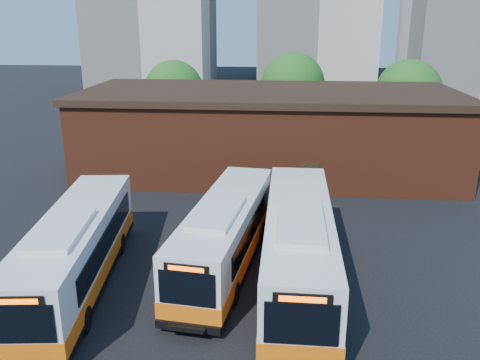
# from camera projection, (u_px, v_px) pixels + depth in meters

# --- Properties ---
(ground) EXTENTS (220.00, 220.00, 0.00)m
(ground) POSITION_uv_depth(u_px,v_px,m) (252.00, 304.00, 21.67)
(ground) COLOR black
(bus_west) EXTENTS (4.08, 13.24, 3.56)m
(bus_west) POSITION_uv_depth(u_px,v_px,m) (76.00, 254.00, 22.60)
(bus_west) COLOR white
(bus_west) RESTS_ON ground
(bus_midwest) EXTENTS (4.12, 12.86, 3.45)m
(bus_midwest) POSITION_uv_depth(u_px,v_px,m) (226.00, 236.00, 24.58)
(bus_midwest) COLOR white
(bus_midwest) RESTS_ON ground
(bus_mideast) EXTENTS (3.07, 14.04, 3.81)m
(bus_mideast) POSITION_uv_depth(u_px,v_px,m) (298.00, 250.00, 22.75)
(bus_mideast) COLOR white
(bus_mideast) RESTS_ON ground
(transit_worker) EXTENTS (0.60, 0.73, 1.70)m
(transit_worker) POSITION_uv_depth(u_px,v_px,m) (305.00, 308.00, 19.75)
(transit_worker) COLOR black
(transit_worker) RESTS_ON ground
(depot_building) EXTENTS (28.60, 12.60, 6.40)m
(depot_building) POSITION_uv_depth(u_px,v_px,m) (268.00, 130.00, 39.65)
(depot_building) COLOR maroon
(depot_building) RESTS_ON ground
(tree_west) EXTENTS (6.00, 6.00, 7.65)m
(tree_west) POSITION_uv_depth(u_px,v_px,m) (174.00, 90.00, 51.43)
(tree_west) COLOR #382314
(tree_west) RESTS_ON ground
(tree_mid) EXTENTS (6.56, 6.56, 8.36)m
(tree_mid) POSITION_uv_depth(u_px,v_px,m) (293.00, 85.00, 52.22)
(tree_mid) COLOR #382314
(tree_mid) RESTS_ON ground
(tree_east) EXTENTS (6.24, 6.24, 7.96)m
(tree_east) POSITION_uv_depth(u_px,v_px,m) (408.00, 92.00, 48.54)
(tree_east) COLOR #382314
(tree_east) RESTS_ON ground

